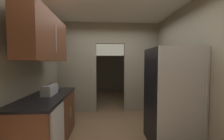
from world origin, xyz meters
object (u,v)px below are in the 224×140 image
at_px(refrigerator, 172,96).
at_px(book_stack, 56,89).
at_px(dishwasher, 58,135).
at_px(boombox, 50,90).

height_order(refrigerator, book_stack, refrigerator).
bearing_deg(refrigerator, dishwasher, -168.28).
relative_size(refrigerator, dishwasher, 2.05).
distance_m(refrigerator, dishwasher, 2.03).
bearing_deg(book_stack, refrigerator, -11.28).
xyz_separation_m(refrigerator, book_stack, (-2.24, 0.45, 0.08)).
xyz_separation_m(refrigerator, boombox, (-2.24, 0.11, 0.13)).
distance_m(refrigerator, book_stack, 2.28).
distance_m(dishwasher, book_stack, 1.05).
height_order(boombox, book_stack, boombox).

